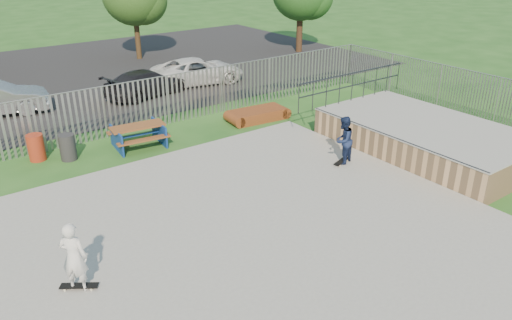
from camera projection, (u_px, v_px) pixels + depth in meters
ground at (209, 259)px, 11.85m from camera, size 120.00×120.00×0.00m
concrete_slab at (209, 257)px, 11.82m from camera, size 15.00×12.00×0.15m
quarter_pipe at (424, 137)px, 17.52m from camera, size 5.50×7.05×2.19m
fence at (157, 150)px, 15.35m from camera, size 26.04×16.02×2.00m
picnic_table at (138, 136)px, 18.05m from camera, size 2.07×1.76×0.81m
funbox at (258, 115)px, 20.75m from camera, size 2.32×1.32×0.45m
trash_bin_red at (36, 147)px, 16.93m from camera, size 0.55×0.55×0.92m
trash_bin_grey at (68, 147)px, 16.96m from camera, size 0.54×0.54×0.91m
parking_lot at (17, 84)px, 25.80m from camera, size 40.00×18.00×0.02m
car_dark at (147, 83)px, 23.71m from camera, size 4.54×2.64×1.24m
car_white at (198, 71)px, 25.65m from camera, size 5.01×2.96×1.31m
skateboard_a at (342, 162)px, 16.52m from camera, size 0.82×0.43×0.08m
skateboard_b at (79, 287)px, 10.63m from camera, size 0.77×0.62×0.08m
skater_navy at (343, 140)px, 16.21m from camera, size 0.93×0.81×1.60m
skater_white at (74, 257)px, 10.32m from camera, size 0.69×0.68×1.60m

